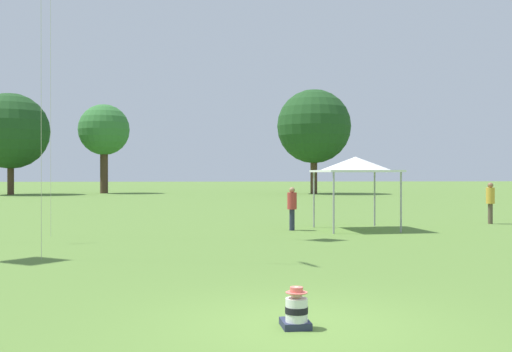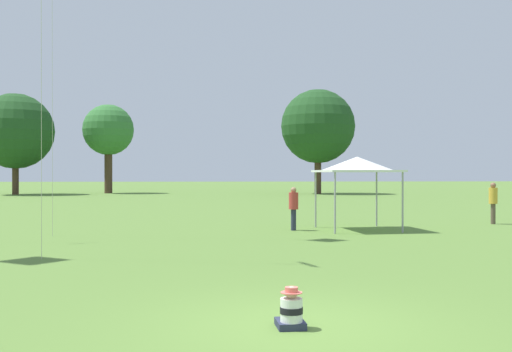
# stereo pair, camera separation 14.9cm
# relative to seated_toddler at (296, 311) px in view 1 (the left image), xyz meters

# --- Properties ---
(ground_plane) EXTENTS (300.00, 300.00, 0.00)m
(ground_plane) POSITION_rel_seated_toddler_xyz_m (0.11, 0.17, -0.24)
(ground_plane) COLOR #567A33
(seated_toddler) EXTENTS (0.42, 0.51, 0.60)m
(seated_toddler) POSITION_rel_seated_toddler_xyz_m (0.00, 0.00, 0.00)
(seated_toddler) COLOR #282D47
(seated_toddler) RESTS_ON ground
(person_standing_0) EXTENTS (0.46, 0.46, 1.80)m
(person_standing_0) POSITION_rel_seated_toddler_xyz_m (10.99, 16.70, 0.83)
(person_standing_0) COLOR brown
(person_standing_0) RESTS_ON ground
(person_standing_2) EXTENTS (0.48, 0.48, 1.67)m
(person_standing_2) POSITION_rel_seated_toddler_xyz_m (1.97, 14.44, 0.74)
(person_standing_2) COLOR #282D42
(person_standing_2) RESTS_ON ground
(canopy_tent) EXTENTS (3.18, 3.18, 2.85)m
(canopy_tent) POSITION_rel_seated_toddler_xyz_m (4.47, 14.49, 2.28)
(canopy_tent) COLOR white
(canopy_tent) RESTS_ON ground
(distant_tree_0) EXTENTS (7.78, 7.78, 10.44)m
(distant_tree_0) POSITION_rel_seated_toddler_xyz_m (-21.51, 54.81, 6.29)
(distant_tree_0) COLOR #473323
(distant_tree_0) RESTS_ON ground
(distant_tree_1) EXTENTS (5.57, 5.57, 9.78)m
(distant_tree_1) POSITION_rel_seated_toddler_xyz_m (-12.68, 58.39, 6.66)
(distant_tree_1) COLOR #473323
(distant_tree_1) RESTS_ON ground
(distant_tree_2) EXTENTS (7.93, 7.93, 11.21)m
(distant_tree_2) POSITION_rel_seated_toddler_xyz_m (10.05, 55.13, 6.98)
(distant_tree_2) COLOR #473323
(distant_tree_2) RESTS_ON ground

